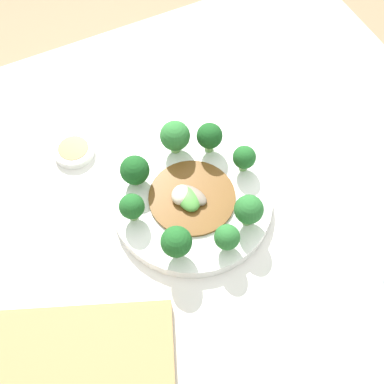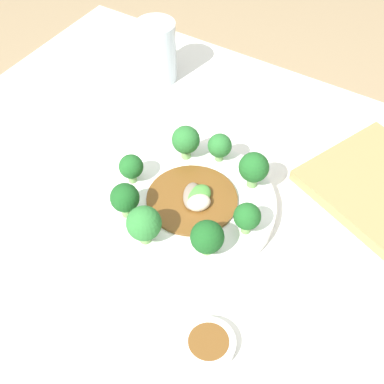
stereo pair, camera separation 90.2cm
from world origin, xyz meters
The scene contains 14 objects.
ground_plane centered at (0.00, 0.00, 0.00)m, with size 8.00×8.00×0.00m, color #9E8460.
table centered at (0.00, 0.00, 0.39)m, with size 1.08×0.90×0.78m.
plate centered at (0.01, -0.02, 0.79)m, with size 0.27×0.27×0.02m.
broccoli_northeast centered at (0.08, 0.06, 0.84)m, with size 0.05×0.05×0.06m.
broccoli_southeast centered at (0.07, -0.09, 0.84)m, with size 0.05×0.05×0.06m.
broccoli_north centered at (0.03, 0.09, 0.84)m, with size 0.05×0.05×0.07m.
broccoli_northwest centered at (-0.06, 0.06, 0.83)m, with size 0.05×0.05×0.06m.
broccoli_east centered at (0.11, 0.00, 0.83)m, with size 0.04×0.04×0.05m.
broccoli_west centered at (-0.09, -0.01, 0.83)m, with size 0.04×0.04×0.06m.
broccoli_southwest centered at (-0.06, -0.10, 0.84)m, with size 0.05×0.05×0.07m.
broccoli_south centered at (0.02, -0.12, 0.83)m, with size 0.04×0.04×0.05m.
stirfry_center centered at (0.00, -0.02, 0.81)m, with size 0.15×0.15×0.02m.
sauce_dish centered at (-0.14, 0.18, 0.79)m, with size 0.07×0.07×0.02m.
cutting_board centered at (-0.26, -0.21, 0.79)m, with size 0.33×0.30×0.02m.
Camera 1 is at (-0.19, -0.43, 1.57)m, focal length 50.00 mm.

